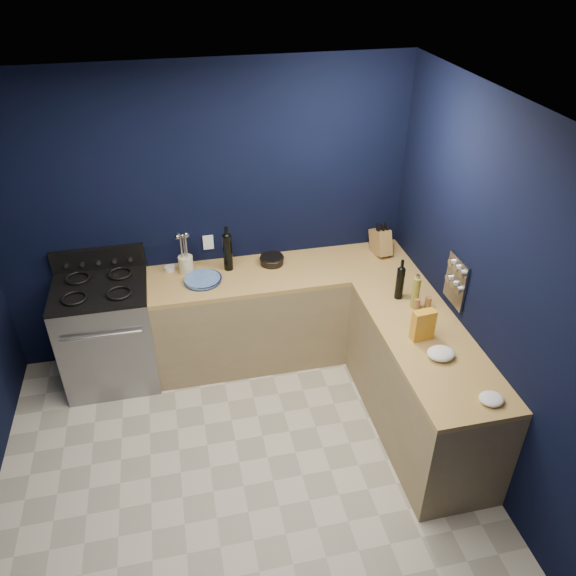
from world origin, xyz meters
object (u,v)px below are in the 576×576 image
object	(u,v)px
utensil_crock	(186,265)
knife_block	(381,242)
plate_stack	(202,280)
crouton_bag	(423,325)
gas_range	(109,335)

from	to	relation	value
utensil_crock	knife_block	xyz separation A→B (m)	(1.73, -0.04, 0.04)
plate_stack	crouton_bag	bearing A→B (deg)	-36.66
utensil_crock	knife_block	size ratio (longest dim) A/B	0.68
plate_stack	crouton_bag	xyz separation A→B (m)	(1.48, -1.10, 0.10)
plate_stack	knife_block	bearing A→B (deg)	4.95
plate_stack	utensil_crock	bearing A→B (deg)	122.84
gas_range	utensil_crock	bearing A→B (deg)	12.30
plate_stack	utensil_crock	world-z (taller)	utensil_crock
plate_stack	knife_block	world-z (taller)	knife_block
utensil_crock	plate_stack	bearing A→B (deg)	-57.16
plate_stack	crouton_bag	world-z (taller)	crouton_bag
utensil_crock	crouton_bag	world-z (taller)	crouton_bag
gas_range	knife_block	distance (m)	2.51
knife_block	crouton_bag	size ratio (longest dim) A/B	0.95
plate_stack	crouton_bag	distance (m)	1.84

